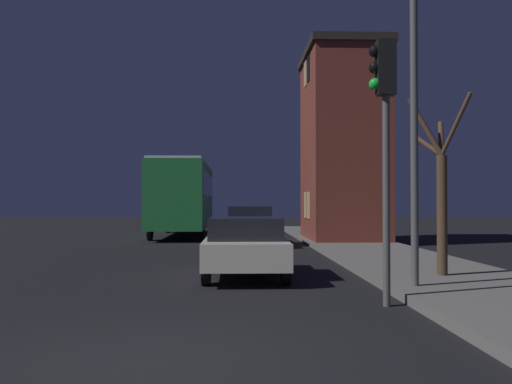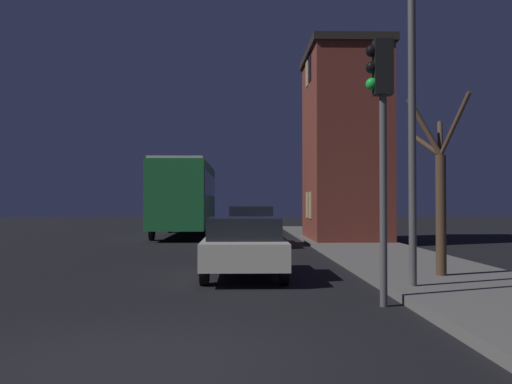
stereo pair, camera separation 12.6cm
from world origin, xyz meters
The scene contains 8 objects.
ground_plane centered at (0.00, 0.00, 0.00)m, with size 120.00×120.00×0.00m, color black.
brick_building centered at (5.42, 17.73, 4.17)m, with size 3.25×5.32×7.97m.
streetlamp centered at (3.68, 4.18, 5.42)m, with size 1.25×0.55×6.92m.
traffic_light centered at (3.33, 3.04, 3.11)m, with size 0.43×0.24×4.33m.
bare_tree centered at (5.21, 5.70, 1.97)m, with size 1.12×1.51×3.75m.
bus centered at (-1.72, 22.35, 2.16)m, with size 2.50×9.93×3.64m.
car_near_lane centered at (1.12, 6.73, 0.72)m, with size 1.79×4.01×1.35m.
car_mid_lane centered at (1.44, 16.31, 0.80)m, with size 1.86×4.50×1.53m.
Camera 1 is at (0.92, -6.13, 1.69)m, focal length 40.00 mm.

